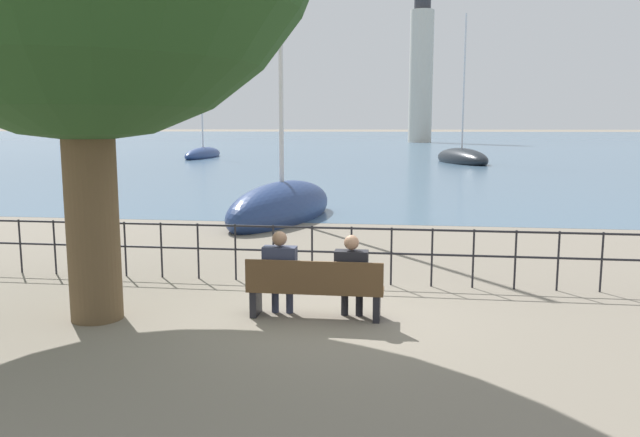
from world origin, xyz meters
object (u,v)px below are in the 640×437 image
sailboat_4 (462,158)px  harbor_lighthouse (421,68)px  seated_person_left (280,269)px  park_bench (315,289)px  sailboat_2 (203,154)px  seated_person_right (351,273)px  sailboat_0 (282,207)px

sailboat_4 → harbor_lighthouse: harbor_lighthouse is taller
seated_person_left → sailboat_4: bearing=81.4°
park_bench → sailboat_4: sailboat_4 is taller
park_bench → sailboat_4: 41.08m
seated_person_left → sailboat_2: bearing=109.6°
park_bench → sailboat_2: (-16.75, 45.52, -0.13)m
seated_person_right → harbor_lighthouse: size_ratio=0.05×
seated_person_left → sailboat_0: size_ratio=0.11×
sailboat_2 → sailboat_4: 22.90m
park_bench → seated_person_left: (-0.54, 0.07, 0.27)m
sailboat_2 → sailboat_0: bearing=-69.0°
sailboat_2 → sailboat_4: sailboat_4 is taller
park_bench → seated_person_left: size_ratio=1.56×
sailboat_0 → harbor_lighthouse: (6.14, 92.74, 12.28)m
seated_person_right → sailboat_4: size_ratio=0.11×
sailboat_4 → park_bench: bearing=-113.8°
sailboat_2 → harbor_lighthouse: bearing=69.4°
seated_person_left → seated_person_right: bearing=0.1°
sailboat_0 → sailboat_4: bearing=88.5°
park_bench → harbor_lighthouse: bearing=87.9°
harbor_lighthouse → seated_person_right: bearing=-91.8°
park_bench → harbor_lighthouse: harbor_lighthouse is taller
park_bench → seated_person_right: bearing=8.1°
park_bench → seated_person_left: seated_person_left is taller
seated_person_right → harbor_lighthouse: 103.05m
seated_person_right → sailboat_2: 48.62m
harbor_lighthouse → park_bench: bearing=-92.1°
park_bench → sailboat_0: 9.94m
seated_person_left → sailboat_2: (-16.21, 45.45, -0.40)m
seated_person_right → sailboat_2: (-17.28, 45.45, -0.38)m
sailboat_0 → seated_person_left: bearing=-65.9°
park_bench → seated_person_right: (0.54, 0.08, 0.25)m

